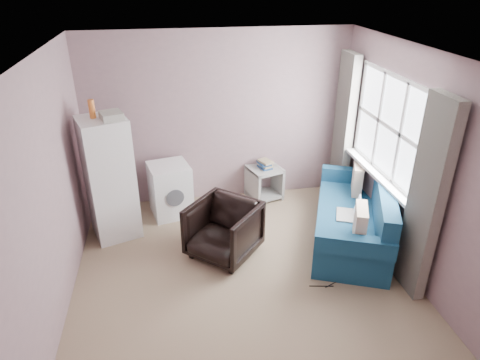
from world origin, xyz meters
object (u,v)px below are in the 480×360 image
(sofa, at_px, (356,219))
(armchair, at_px, (223,227))
(washing_machine, at_px, (170,189))
(fridge, at_px, (110,178))
(side_table, at_px, (264,180))

(sofa, bearing_deg, armchair, -157.61)
(armchair, distance_m, washing_machine, 1.26)
(fridge, height_order, side_table, fridge)
(armchair, distance_m, side_table, 1.57)
(washing_machine, bearing_deg, fridge, -164.72)
(armchair, xyz_separation_m, washing_machine, (-0.61, 1.11, 0.01))
(sofa, bearing_deg, fridge, -170.79)
(armchair, relative_size, side_table, 1.23)
(washing_machine, height_order, sofa, sofa)
(fridge, xyz_separation_m, side_table, (2.16, 0.63, -0.52))
(side_table, bearing_deg, armchair, -121.22)
(side_table, bearing_deg, fridge, -163.79)
(armchair, bearing_deg, fridge, -166.95)
(fridge, distance_m, sofa, 3.19)
(fridge, bearing_deg, washing_machine, 9.06)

